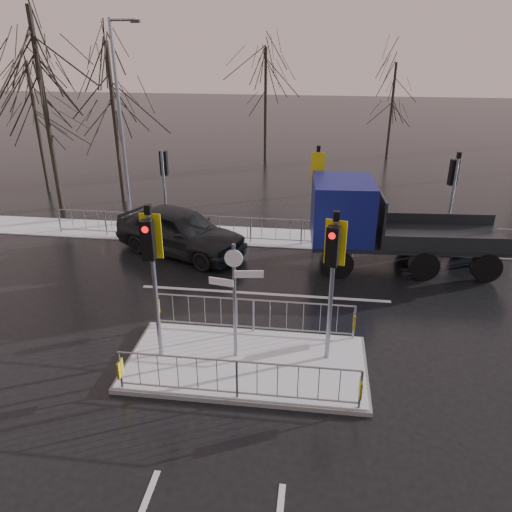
# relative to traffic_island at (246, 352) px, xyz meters

# --- Properties ---
(ground) EXTENTS (120.00, 120.00, 0.00)m
(ground) POSITION_rel_traffic_island_xyz_m (0.01, -0.01, -0.39)
(ground) COLOR black
(ground) RESTS_ON ground
(snow_verge) EXTENTS (30.00, 2.00, 0.04)m
(snow_verge) POSITION_rel_traffic_island_xyz_m (0.01, 8.59, -0.37)
(snow_verge) COLOR white
(snow_verge) RESTS_ON ground
(lane_markings) EXTENTS (8.00, 11.38, 0.01)m
(lane_markings) POSITION_rel_traffic_island_xyz_m (0.01, -0.34, -0.39)
(lane_markings) COLOR silver
(lane_markings) RESTS_ON ground
(traffic_island) EXTENTS (6.00, 3.04, 4.15)m
(traffic_island) POSITION_rel_traffic_island_xyz_m (0.00, 0.00, 0.00)
(traffic_island) COLOR slate
(traffic_island) RESTS_ON ground
(far_kerb_fixtures) EXTENTS (18.00, 0.65, 3.83)m
(far_kerb_fixtures) POSITION_rel_traffic_island_xyz_m (0.31, 8.08, 0.63)
(far_kerb_fixtures) COLOR gray
(far_kerb_fixtures) RESTS_ON ground
(car_far_lane) EXTENTS (5.57, 3.98, 1.76)m
(car_far_lane) POSITION_rel_traffic_island_xyz_m (-3.48, 6.68, 0.49)
(car_far_lane) COLOR black
(car_far_lane) RESTS_ON ground
(flatbed_truck) EXTENTS (6.85, 2.86, 3.11)m
(flatbed_truck) POSITION_rel_traffic_island_xyz_m (3.39, 6.47, 1.26)
(flatbed_truck) COLOR black
(flatbed_truck) RESTS_ON ground
(tree_near_a) EXTENTS (4.75, 4.75, 8.97)m
(tree_near_a) POSITION_rel_traffic_island_xyz_m (-10.49, 10.99, 5.72)
(tree_near_a) COLOR black
(tree_near_a) RESTS_ON ground
(tree_near_b) EXTENTS (4.00, 4.00, 7.55)m
(tree_near_b) POSITION_rel_traffic_island_xyz_m (-7.99, 12.49, 4.76)
(tree_near_b) COLOR black
(tree_near_b) RESTS_ON ground
(tree_near_c) EXTENTS (3.50, 3.50, 6.61)m
(tree_near_c) POSITION_rel_traffic_island_xyz_m (-12.49, 13.49, 4.11)
(tree_near_c) COLOR black
(tree_near_c) RESTS_ON ground
(tree_far_a) EXTENTS (3.75, 3.75, 7.08)m
(tree_far_a) POSITION_rel_traffic_island_xyz_m (-1.99, 21.99, 4.43)
(tree_far_a) COLOR black
(tree_far_a) RESTS_ON ground
(tree_far_b) EXTENTS (3.25, 3.25, 6.14)m
(tree_far_b) POSITION_rel_traffic_island_xyz_m (6.01, 23.99, 3.79)
(tree_far_b) COLOR black
(tree_far_b) RESTS_ON ground
(street_lamp_left) EXTENTS (1.25, 0.18, 8.20)m
(street_lamp_left) POSITION_rel_traffic_island_xyz_m (-6.42, 9.49, 4.10)
(street_lamp_left) COLOR gray
(street_lamp_left) RESTS_ON ground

